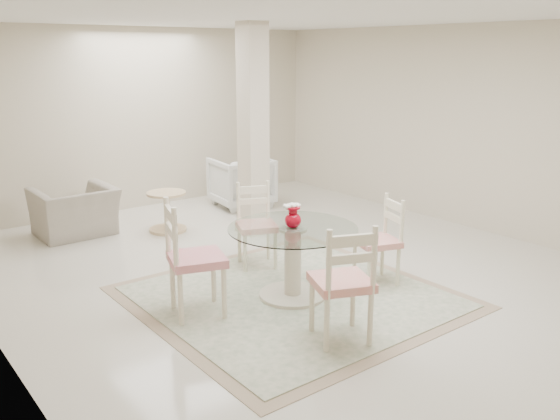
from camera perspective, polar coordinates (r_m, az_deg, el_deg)
ground at (r=6.67m, az=0.51°, el=-5.53°), size 7.00×7.00×0.00m
room_shell at (r=6.26m, az=0.55°, el=10.57°), size 6.02×7.02×2.71m
column at (r=7.65m, az=-2.60°, el=7.56°), size 0.30×0.30×2.70m
area_rug at (r=5.88m, az=1.21°, el=-8.35°), size 2.82×2.82×0.02m
dining_table at (r=5.75m, az=1.23°, el=-5.08°), size 1.24×1.24×0.72m
red_vase at (r=5.61m, az=1.24°, el=-0.60°), size 0.18×0.16×0.24m
dining_chair_east at (r=6.16m, az=9.87°, el=-2.29°), size 0.51×0.51×1.01m
dining_chair_north at (r=6.59m, az=-2.37°, el=-0.82°), size 0.54×0.54×1.03m
dining_chair_west at (r=5.34m, az=-8.87°, el=-3.87°), size 0.60×0.60×1.19m
dining_chair_south at (r=4.81m, az=6.26°, el=-6.26°), size 0.60×0.60×1.14m
recliner_taupe at (r=8.18m, az=-19.13°, el=-0.16°), size 0.99×0.87×0.63m
armchair_white at (r=9.21m, az=-3.74°, el=2.73°), size 0.92×0.94×0.77m
side_table at (r=8.06m, az=-10.80°, el=-0.29°), size 0.52×0.52×0.54m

